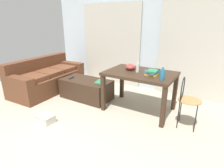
% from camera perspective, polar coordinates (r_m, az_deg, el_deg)
% --- Properties ---
extents(ground_plane, '(7.53, 7.53, 0.00)m').
position_cam_1_polar(ground_plane, '(3.21, -1.89, -11.79)').
color(ground_plane, '#B2A893').
extents(wall_back, '(5.56, 0.10, 2.47)m').
position_cam_1_polar(wall_back, '(4.54, 12.08, 13.61)').
color(wall_back, silver).
rests_on(wall_back, ground).
extents(curtains, '(3.80, 0.03, 2.06)m').
position_cam_1_polar(curtains, '(4.48, 11.52, 10.92)').
color(curtains, beige).
rests_on(curtains, ground).
extents(couch, '(0.90, 1.82, 0.78)m').
position_cam_1_polar(couch, '(4.76, -19.55, 1.71)').
color(couch, brown).
rests_on(couch, ground).
extents(coffee_table, '(1.10, 0.57, 0.43)m').
position_cam_1_polar(coffee_table, '(4.08, -7.94, -1.55)').
color(coffee_table, '#382619').
rests_on(coffee_table, ground).
extents(craft_table, '(1.24, 0.84, 0.75)m').
position_cam_1_polar(craft_table, '(3.41, 8.69, 1.95)').
color(craft_table, '#382619').
rests_on(craft_table, ground).
extents(wire_chair, '(0.36, 0.37, 0.83)m').
position_cam_1_polar(wire_chair, '(3.11, 22.07, -3.48)').
color(wire_chair, '#B7844C').
rests_on(wire_chair, ground).
extents(bottle_near, '(0.08, 0.08, 0.21)m').
position_cam_1_polar(bottle_near, '(3.00, 15.38, 2.88)').
color(bottle_near, teal).
rests_on(bottle_near, craft_table).
extents(bottle_far, '(0.06, 0.06, 0.19)m').
position_cam_1_polar(bottle_far, '(3.37, 7.99, 5.05)').
color(bottle_far, beige).
rests_on(bottle_far, craft_table).
extents(bowl, '(0.20, 0.20, 0.11)m').
position_cam_1_polar(bowl, '(3.51, 5.76, 5.28)').
color(bowl, '#9E3833').
rests_on(bowl, craft_table).
extents(book_stack, '(0.23, 0.29, 0.08)m').
position_cam_1_polar(book_stack, '(3.26, 12.45, 3.52)').
color(book_stack, gold).
rests_on(book_stack, craft_table).
extents(tv_remote_on_table, '(0.06, 0.18, 0.02)m').
position_cam_1_polar(tv_remote_on_table, '(3.54, 13.69, 4.19)').
color(tv_remote_on_table, black).
rests_on(tv_remote_on_table, craft_table).
extents(scissors, '(0.09, 0.10, 0.00)m').
position_cam_1_polar(scissors, '(3.57, 10.25, 4.44)').
color(scissors, '#9EA0A5').
rests_on(scissors, craft_table).
extents(tv_remote_primary, '(0.08, 0.18, 0.02)m').
position_cam_1_polar(tv_remote_primary, '(4.18, -12.50, 1.94)').
color(tv_remote_primary, '#232326').
rests_on(tv_remote_primary, coffee_table).
extents(magazine, '(0.23, 0.32, 0.02)m').
position_cam_1_polar(magazine, '(3.83, -3.61, 0.73)').
color(magazine, '#2D7F56').
rests_on(magazine, coffee_table).
extents(shoebox, '(0.30, 0.21, 0.13)m').
position_cam_1_polar(shoebox, '(3.37, -20.02, -10.14)').
color(shoebox, beige).
rests_on(shoebox, ground).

